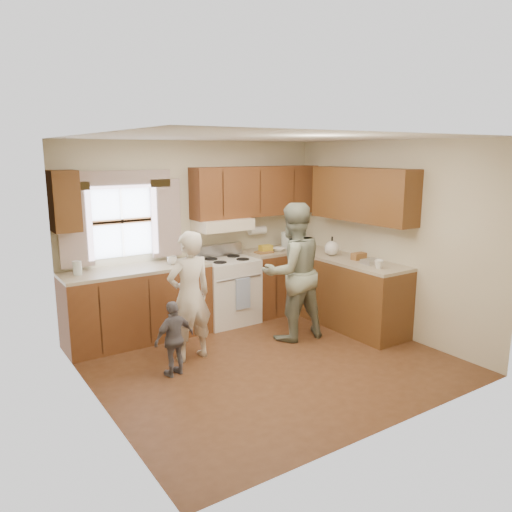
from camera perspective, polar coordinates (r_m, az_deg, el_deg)
room at (r=5.47m, az=1.45°, el=0.19°), size 3.80×3.80×3.80m
kitchen_fixtures at (r=6.77m, az=0.47°, el=-1.12°), size 3.80×2.25×2.15m
stove at (r=6.99m, az=-3.34°, el=-3.85°), size 0.76×0.67×1.07m
woman_left at (r=5.71m, az=-7.60°, el=-4.57°), size 0.57×0.39×1.50m
woman_right at (r=6.29m, az=4.19°, el=-1.82°), size 0.90×0.73×1.75m
child at (r=5.43m, az=-9.32°, el=-9.28°), size 0.51×0.28×0.82m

